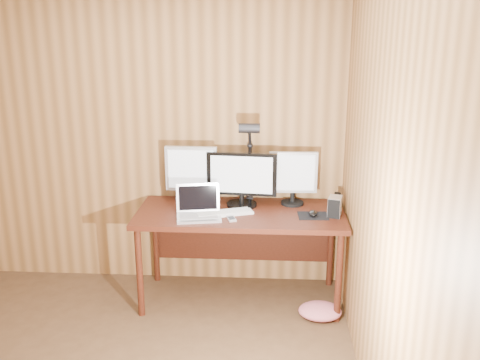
# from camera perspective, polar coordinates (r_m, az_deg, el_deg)

# --- Properties ---
(room_shell) EXTENTS (4.00, 4.00, 4.00)m
(room_shell) POSITION_cam_1_polar(r_m,az_deg,el_deg) (2.68, -22.47, -4.57)
(room_shell) COLOR #4B321D
(room_shell) RESTS_ON ground
(desk) EXTENTS (1.60, 0.70, 0.75)m
(desk) POSITION_cam_1_polar(r_m,az_deg,el_deg) (4.24, 0.10, -4.61)
(desk) COLOR #3D170C
(desk) RESTS_ON floor
(monitor_center) EXTENTS (0.55, 0.24, 0.43)m
(monitor_center) POSITION_cam_1_polar(r_m,az_deg,el_deg) (4.19, 0.19, 0.14)
(monitor_center) COLOR black
(monitor_center) RESTS_ON desk
(monitor_left) EXTENTS (0.41, 0.20, 0.46)m
(monitor_left) POSITION_cam_1_polar(r_m,az_deg,el_deg) (4.27, -5.21, 0.77)
(monitor_left) COLOR black
(monitor_left) RESTS_ON desk
(monitor_right) EXTENTS (0.38, 0.18, 0.43)m
(monitor_right) POSITION_cam_1_polar(r_m,az_deg,el_deg) (4.24, 5.68, 0.38)
(monitor_right) COLOR black
(monitor_right) RESTS_ON desk
(laptop) EXTENTS (0.37, 0.31, 0.23)m
(laptop) POSITION_cam_1_polar(r_m,az_deg,el_deg) (4.03, -4.45, -3.08)
(laptop) COLOR silver
(laptop) RESTS_ON desk
(keyboard) EXTENTS (0.46, 0.27, 0.02)m
(keyboard) POSITION_cam_1_polar(r_m,az_deg,el_deg) (4.07, -1.74, -3.53)
(keyboard) COLOR white
(keyboard) RESTS_ON desk
(mousepad) EXTENTS (0.23, 0.19, 0.00)m
(mousepad) POSITION_cam_1_polar(r_m,az_deg,el_deg) (4.07, 7.79, -3.80)
(mousepad) COLOR black
(mousepad) RESTS_ON desk
(mouse) EXTENTS (0.08, 0.12, 0.04)m
(mouse) POSITION_cam_1_polar(r_m,az_deg,el_deg) (4.07, 7.80, -3.53)
(mouse) COLOR black
(mouse) RESTS_ON mousepad
(hard_drive) EXTENTS (0.12, 0.15, 0.15)m
(hard_drive) POSITION_cam_1_polar(r_m,az_deg,el_deg) (4.08, 10.08, -2.80)
(hard_drive) COLOR silver
(hard_drive) RESTS_ON desk
(phone) EXTENTS (0.08, 0.12, 0.02)m
(phone) POSITION_cam_1_polar(r_m,az_deg,el_deg) (3.96, -0.92, -4.15)
(phone) COLOR silver
(phone) RESTS_ON desk
(speaker) EXTENTS (0.05, 0.05, 0.12)m
(speaker) POSITION_cam_1_polar(r_m,az_deg,el_deg) (4.27, 10.33, -2.13)
(speaker) COLOR black
(speaker) RESTS_ON desk
(desk_lamp) EXTENTS (0.16, 0.23, 0.71)m
(desk_lamp) POSITION_cam_1_polar(r_m,az_deg,el_deg) (4.21, 1.03, 3.22)
(desk_lamp) COLOR black
(desk_lamp) RESTS_ON desk
(fabric_pile) EXTENTS (0.40, 0.36, 0.10)m
(fabric_pile) POSITION_cam_1_polar(r_m,az_deg,el_deg) (4.21, 8.54, -13.66)
(fabric_pile) COLOR #D86874
(fabric_pile) RESTS_ON floor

